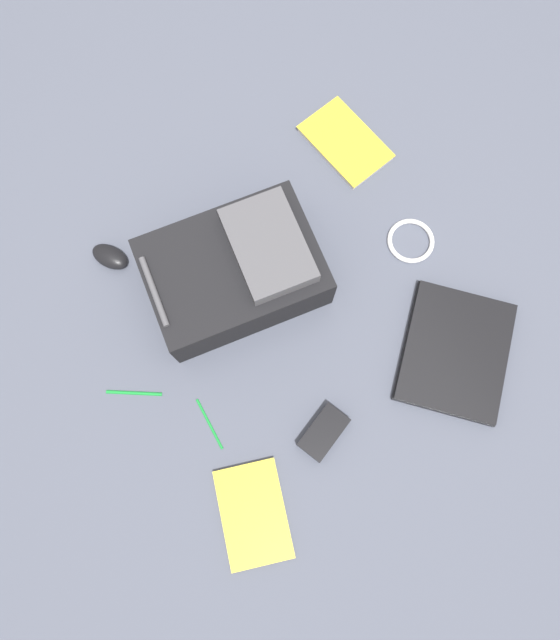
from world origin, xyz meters
The scene contains 10 objects.
ground_plane centered at (0.00, 0.00, 0.00)m, with size 3.54×3.54×0.00m, color #4C5160.
backpack centered at (-0.08, 0.21, 0.09)m, with size 0.49×0.38×0.20m.
laptop centered at (0.33, -0.27, 0.02)m, with size 0.44×0.44×0.03m.
book_manual centered at (0.40, 0.42, 0.01)m, with size 0.21×0.28×0.02m.
book_comic centered at (-0.35, -0.36, 0.01)m, with size 0.23×0.29×0.02m.
computer_mouse centered at (-0.36, 0.44, 0.02)m, with size 0.06×0.11×0.04m, color black.
cable_coil centered at (0.41, 0.07, 0.01)m, with size 0.13×0.13×0.01m, color silver.
power_brick centered at (-0.09, -0.27, 0.02)m, with size 0.08×0.14×0.03m, color black.
pen_black centered at (-0.34, -0.10, 0.00)m, with size 0.01×0.01×0.15m, color #198C33.
pen_blue centered at (-0.47, 0.07, 0.00)m, with size 0.01×0.01×0.15m, color #198C33.
Camera 1 is at (-0.22, -0.28, 1.53)m, focal length 31.91 mm.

